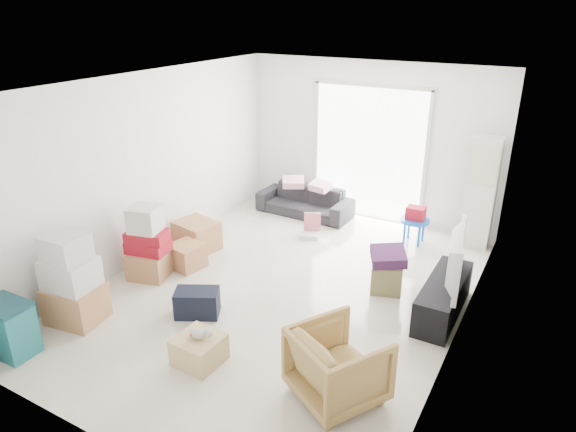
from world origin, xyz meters
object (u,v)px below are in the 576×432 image
(sofa, at_px, (305,197))
(armchair, at_px, (338,362))
(wood_crate, at_px, (199,350))
(kids_table, at_px, (415,218))
(ac_tower, at_px, (480,193))
(television, at_px, (446,276))
(ottoman, at_px, (387,277))
(tv_console, at_px, (443,297))
(storage_bins, at_px, (9,328))

(sofa, distance_m, armchair, 4.67)
(sofa, xyz_separation_m, wood_crate, (0.95, -4.23, -0.18))
(armchair, xyz_separation_m, kids_table, (-0.37, 3.77, 0.02))
(ac_tower, height_order, television, ac_tower)
(ottoman, bearing_deg, kids_table, 94.04)
(tv_console, relative_size, armchair, 1.69)
(tv_console, xyz_separation_m, ottoman, (-0.79, 0.20, -0.03))
(ottoman, height_order, wood_crate, ottoman)
(armchair, bearing_deg, tv_console, -74.95)
(kids_table, bearing_deg, armchair, -84.36)
(television, bearing_deg, tv_console, 170.45)
(wood_crate, bearing_deg, ottoman, 62.76)
(ottoman, height_order, kids_table, kids_table)
(ac_tower, distance_m, armchair, 4.19)
(ottoman, relative_size, wood_crate, 0.86)
(storage_bins, xyz_separation_m, ottoman, (3.11, 3.27, -0.11))
(armchair, distance_m, kids_table, 3.79)
(ottoman, bearing_deg, ac_tower, 69.55)
(ac_tower, xyz_separation_m, storage_bins, (-3.85, -5.25, -0.56))
(tv_console, height_order, armchair, armchair)
(ac_tower, bearing_deg, ottoman, -110.45)
(tv_console, bearing_deg, kids_table, 116.39)
(television, xyz_separation_m, storage_bins, (-3.90, -3.07, -0.22))
(storage_bins, bearing_deg, ac_tower, 53.75)
(storage_bins, bearing_deg, kids_table, 58.51)
(armchair, height_order, ottoman, armchair)
(ac_tower, distance_m, sofa, 2.98)
(storage_bins, height_order, kids_table, storage_bins)
(television, xyz_separation_m, armchair, (-0.53, -1.95, -0.13))
(armchair, relative_size, ottoman, 2.03)
(kids_table, height_order, wood_crate, kids_table)
(armchair, distance_m, ottoman, 2.17)
(wood_crate, bearing_deg, television, 47.35)
(tv_console, xyz_separation_m, storage_bins, (-3.90, -3.07, 0.08))
(armchair, xyz_separation_m, ottoman, (-0.26, 2.15, -0.20))
(tv_console, relative_size, sofa, 0.80)
(television, distance_m, storage_bins, 4.97)
(tv_console, relative_size, wood_crate, 2.96)
(armchair, height_order, kids_table, armchair)
(tv_console, bearing_deg, ac_tower, 91.31)
(ottoman, distance_m, kids_table, 1.64)
(ac_tower, bearing_deg, sofa, -177.06)
(tv_console, bearing_deg, wood_crate, -132.65)
(tv_console, height_order, television, television)
(sofa, relative_size, storage_bins, 2.75)
(sofa, relative_size, armchair, 2.12)
(kids_table, xyz_separation_m, wood_crate, (-1.12, -4.02, -0.27))
(television, relative_size, armchair, 1.44)
(ac_tower, height_order, sofa, ac_tower)
(sofa, xyz_separation_m, ottoman, (2.18, -1.83, -0.14))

